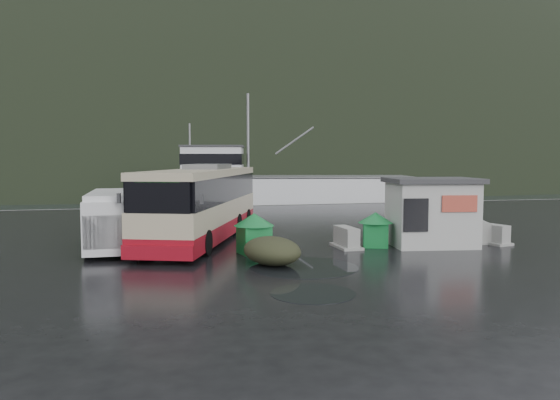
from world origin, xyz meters
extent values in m
plane|color=black|center=(0.00, 0.00, 0.00)|extent=(160.00, 160.00, 0.00)
cube|color=black|center=(0.00, 110.00, 0.00)|extent=(300.00, 180.00, 0.02)
cube|color=#999993|center=(0.00, 20.00, 0.00)|extent=(160.00, 0.60, 1.50)
ellipsoid|color=black|center=(10.00, 250.00, 0.00)|extent=(780.00, 540.00, 570.00)
cylinder|color=black|center=(0.62, -4.09, 0.01)|extent=(3.72, 3.72, 0.01)
cylinder|color=black|center=(-0.13, -7.61, 0.01)|extent=(2.36, 2.36, 0.01)
camera|label=1|loc=(-4.45, -21.68, 3.70)|focal=35.00mm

